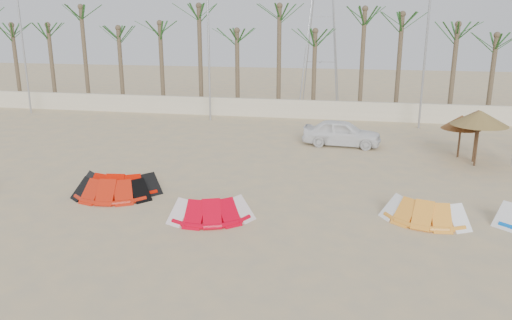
% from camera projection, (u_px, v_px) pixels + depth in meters
% --- Properties ---
extents(ground, '(120.00, 120.00, 0.00)m').
position_uv_depth(ground, '(217.00, 255.00, 14.91)').
color(ground, '#D5B27A').
rests_on(ground, ground).
extents(boundary_wall, '(60.00, 0.30, 1.30)m').
position_uv_depth(boundary_wall, '(299.00, 109.00, 35.51)').
color(boundary_wall, beige).
rests_on(boundary_wall, ground).
extents(palm_line, '(52.00, 4.00, 7.70)m').
position_uv_depth(palm_line, '(313.00, 25.00, 35.23)').
color(palm_line, brown).
rests_on(palm_line, ground).
extents(lamp_a, '(1.25, 0.14, 11.00)m').
position_uv_depth(lamp_a, '(22.00, 34.00, 35.94)').
color(lamp_a, '#A5A8AD').
rests_on(lamp_a, ground).
extents(lamp_b, '(1.25, 0.14, 11.00)m').
position_uv_depth(lamp_b, '(209.00, 35.00, 33.34)').
color(lamp_b, '#A5A8AD').
rests_on(lamp_b, ground).
extents(lamp_c, '(1.25, 0.14, 11.00)m').
position_uv_depth(lamp_c, '(427.00, 37.00, 30.75)').
color(lamp_c, '#A5A8AD').
rests_on(lamp_c, ground).
extents(pylon, '(3.00, 3.00, 14.00)m').
position_uv_depth(pylon, '(319.00, 105.00, 41.17)').
color(pylon, '#A5A8AD').
rests_on(pylon, ground).
extents(kite_red_left, '(3.48, 1.85, 0.90)m').
position_uv_depth(kite_red_left, '(122.00, 181.00, 20.46)').
color(kite_red_left, red).
rests_on(kite_red_left, ground).
extents(kite_red_mid, '(3.18, 1.79, 0.90)m').
position_uv_depth(kite_red_mid, '(114.00, 187.00, 19.72)').
color(kite_red_mid, red).
rests_on(kite_red_mid, ground).
extents(kite_red_right, '(3.24, 2.27, 0.90)m').
position_uv_depth(kite_red_right, '(214.00, 207.00, 17.59)').
color(kite_red_right, red).
rests_on(kite_red_right, ground).
extents(kite_orange, '(3.20, 2.17, 0.90)m').
position_uv_depth(kite_orange, '(423.00, 209.00, 17.43)').
color(kite_orange, '#FF9D2D').
rests_on(kite_orange, ground).
extents(parasol_left, '(1.95, 1.95, 2.18)m').
position_uv_depth(parasol_left, '(461.00, 122.00, 25.05)').
color(parasol_left, '#4C331E').
rests_on(parasol_left, ground).
extents(parasol_mid, '(2.32, 2.32, 2.60)m').
position_uv_depth(parasol_mid, '(478.00, 117.00, 24.13)').
color(parasol_mid, '#4C331E').
rests_on(parasol_mid, ground).
extents(parasol_right, '(2.63, 2.63, 2.70)m').
position_uv_depth(parasol_right, '(480.00, 118.00, 23.41)').
color(parasol_right, '#4C331E').
rests_on(parasol_right, ground).
extents(car, '(4.41, 2.09, 1.46)m').
position_uv_depth(car, '(342.00, 133.00, 27.69)').
color(car, white).
rests_on(car, ground).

